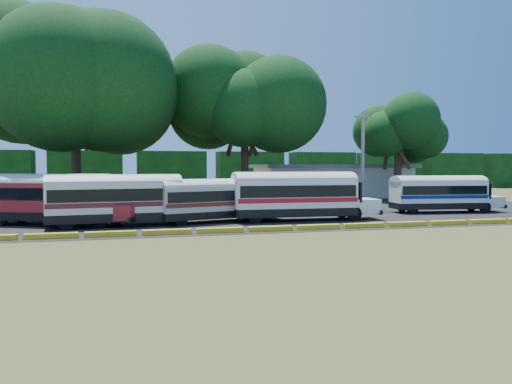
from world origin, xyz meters
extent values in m
plane|color=#3E4D19|center=(0.00, 0.00, 0.00)|extent=(160.00, 160.00, 0.00)
cube|color=black|center=(1.00, 12.00, 0.01)|extent=(64.00, 24.00, 0.02)
cube|color=yellow|center=(-10.50, 1.00, 0.15)|extent=(2.70, 0.45, 0.30)
cube|color=yellow|center=(-7.50, 1.00, 0.15)|extent=(2.70, 0.45, 0.30)
cube|color=yellow|center=(-4.50, 1.00, 0.15)|extent=(2.70, 0.45, 0.30)
cube|color=yellow|center=(-1.50, 1.00, 0.15)|extent=(2.70, 0.45, 0.30)
cube|color=yellow|center=(1.50, 1.00, 0.15)|extent=(2.70, 0.45, 0.30)
cube|color=yellow|center=(4.50, 1.00, 0.15)|extent=(2.70, 0.45, 0.30)
cube|color=yellow|center=(7.50, 1.00, 0.15)|extent=(2.70, 0.45, 0.30)
cube|color=yellow|center=(10.50, 1.00, 0.15)|extent=(2.70, 0.45, 0.30)
cube|color=yellow|center=(13.50, 1.00, 0.15)|extent=(2.70, 0.45, 0.30)
cube|color=yellow|center=(16.50, 1.00, 0.15)|extent=(2.70, 0.45, 0.30)
cube|color=silver|center=(18.00, 30.00, 1.80)|extent=(18.00, 8.00, 3.60)
cube|color=slate|center=(18.00, 30.00, 3.80)|extent=(19.00, 9.00, 0.40)
cube|color=black|center=(-12.00, 48.00, 3.00)|extent=(10.00, 4.00, 6.00)
cube|color=black|center=(0.00, 48.00, 3.00)|extent=(10.00, 4.00, 6.00)
cube|color=black|center=(12.00, 48.00, 3.00)|extent=(10.00, 4.00, 6.00)
cube|color=black|center=(24.00, 48.00, 3.00)|extent=(10.00, 4.00, 6.00)
cube|color=black|center=(36.00, 48.00, 3.00)|extent=(10.00, 4.00, 6.00)
cube|color=black|center=(48.00, 48.00, 3.00)|extent=(10.00, 4.00, 6.00)
cube|color=black|center=(60.00, 48.00, 3.00)|extent=(10.00, 4.00, 6.00)
cylinder|color=black|center=(-8.25, 4.86, 0.50)|extent=(1.03, 0.68, 1.01)
cylinder|color=black|center=(-7.34, 6.82, 0.50)|extent=(1.03, 0.68, 1.01)
cylinder|color=black|center=(-14.46, 7.74, 0.50)|extent=(1.03, 0.68, 1.01)
cylinder|color=black|center=(-13.55, 9.70, 0.50)|extent=(1.03, 0.68, 1.01)
cube|color=black|center=(-11.36, 7.49, 0.65)|extent=(8.54, 5.75, 0.55)
cube|color=maroon|center=(-11.36, 7.49, 1.85)|extent=(8.54, 5.75, 1.84)
cube|color=black|center=(-11.36, 7.49, 2.07)|extent=(8.27, 5.67, 0.77)
ellipsoid|color=beige|center=(-11.36, 7.49, 2.77)|extent=(8.54, 5.75, 1.13)
cube|color=maroon|center=(-6.79, 5.37, 0.96)|extent=(2.57, 2.77, 0.96)
cube|color=black|center=(-7.37, 5.64, 1.94)|extent=(1.11, 2.16, 1.38)
cube|color=black|center=(-6.01, 5.01, 0.55)|extent=(1.20, 2.31, 0.30)
cylinder|color=black|center=(-3.38, 5.05, 0.50)|extent=(1.02, 0.38, 1.00)
cylinder|color=black|center=(-3.60, 7.18, 0.50)|extent=(1.02, 0.38, 1.00)
cylinder|color=black|center=(-10.13, 4.37, 0.50)|extent=(1.02, 0.38, 1.00)
cylinder|color=black|center=(-10.34, 6.49, 0.50)|extent=(1.02, 0.38, 1.00)
cube|color=black|center=(-7.36, 5.72, 0.65)|extent=(8.38, 3.30, 0.55)
cube|color=white|center=(-7.36, 5.72, 1.83)|extent=(8.38, 3.30, 1.82)
cube|color=black|center=(-7.36, 5.72, 2.05)|extent=(8.07, 3.33, 0.77)
cube|color=maroon|center=(-7.36, 5.72, 1.46)|extent=(8.31, 3.34, 0.30)
ellipsoid|color=beige|center=(-7.36, 5.72, 2.74)|extent=(8.38, 3.30, 1.12)
cube|color=white|center=(-2.40, 6.23, 0.95)|extent=(2.01, 2.36, 0.95)
cube|color=black|center=(-3.03, 6.16, 1.92)|extent=(0.38, 2.30, 1.37)
cube|color=black|center=(-1.56, 6.31, 0.55)|extent=(0.42, 2.45, 0.30)
cube|color=black|center=(-11.38, 5.32, 0.55)|extent=(0.42, 2.45, 0.30)
cylinder|color=black|center=(2.51, 6.55, 0.45)|extent=(0.93, 0.50, 0.90)
cylinder|color=black|center=(1.97, 8.38, 0.45)|extent=(0.93, 0.50, 0.90)
cylinder|color=black|center=(-3.33, 4.80, 0.45)|extent=(0.93, 0.50, 0.90)
cylinder|color=black|center=(-3.88, 6.64, 0.45)|extent=(0.93, 0.50, 0.90)
cube|color=black|center=(-1.11, 6.46, 0.58)|extent=(7.68, 4.25, 0.49)
cube|color=beige|center=(-1.11, 6.46, 1.64)|extent=(7.68, 4.25, 1.64)
cube|color=black|center=(-1.11, 6.46, 1.84)|extent=(7.42, 4.22, 0.69)
cube|color=maroon|center=(-1.11, 6.46, 1.32)|extent=(7.62, 4.26, 0.27)
ellipsoid|color=beige|center=(-1.11, 6.46, 2.47)|extent=(7.68, 4.25, 1.01)
cube|color=beige|center=(3.18, 7.75, 0.85)|extent=(2.11, 2.35, 0.85)
cube|color=black|center=(2.64, 7.59, 1.73)|extent=(0.72, 2.01, 1.23)
cube|color=black|center=(3.91, 7.96, 0.49)|extent=(0.78, 2.15, 0.27)
cube|color=black|center=(-4.59, 5.43, 0.49)|extent=(0.78, 2.15, 0.27)
cylinder|color=black|center=(8.65, 4.68, 0.52)|extent=(1.04, 0.32, 1.03)
cylinder|color=black|center=(8.72, 6.89, 0.52)|extent=(1.04, 0.32, 1.03)
cylinder|color=black|center=(1.62, 4.91, 0.52)|extent=(1.04, 0.32, 1.03)
cylinder|color=black|center=(1.69, 7.12, 0.52)|extent=(1.04, 0.32, 1.03)
cube|color=black|center=(4.65, 5.92, 0.67)|extent=(8.56, 2.86, 0.57)
cube|color=white|center=(4.65, 5.92, 1.90)|extent=(8.56, 2.86, 1.89)
cube|color=black|center=(4.65, 5.92, 2.12)|extent=(8.22, 2.91, 0.79)
cube|color=red|center=(4.65, 5.92, 1.52)|extent=(8.48, 2.90, 0.31)
ellipsoid|color=beige|center=(4.65, 5.92, 2.84)|extent=(8.56, 2.86, 1.16)
cube|color=white|center=(9.82, 5.75, 0.98)|extent=(1.94, 2.34, 0.98)
cube|color=black|center=(9.17, 5.77, 1.99)|extent=(0.23, 2.38, 1.42)
cube|color=black|center=(10.70, 5.72, 0.57)|extent=(0.27, 2.54, 0.31)
cube|color=black|center=(0.47, 6.05, 0.57)|extent=(0.27, 2.54, 0.31)
cylinder|color=black|center=(21.62, 7.43, 0.46)|extent=(0.94, 0.36, 0.92)
cylinder|color=black|center=(21.84, 9.38, 0.46)|extent=(0.94, 0.36, 0.92)
cylinder|color=black|center=(15.41, 8.14, 0.46)|extent=(0.94, 0.36, 0.92)
cylinder|color=black|center=(15.64, 10.09, 0.46)|extent=(0.94, 0.36, 0.92)
cube|color=black|center=(18.17, 8.81, 0.60)|extent=(7.75, 3.14, 0.51)
cube|color=white|center=(18.17, 8.81, 1.69)|extent=(7.75, 3.14, 1.68)
cube|color=black|center=(18.17, 8.81, 1.89)|extent=(7.45, 3.16, 0.71)
cube|color=navy|center=(18.17, 8.81, 1.35)|extent=(7.68, 3.17, 0.28)
ellipsoid|color=beige|center=(18.17, 8.81, 2.53)|extent=(7.75, 3.14, 1.03)
cube|color=white|center=(22.74, 8.29, 0.87)|extent=(1.87, 2.20, 0.87)
cube|color=black|center=(22.16, 8.35, 1.77)|extent=(0.38, 2.12, 1.26)
cube|color=black|center=(23.51, 8.20, 0.51)|extent=(0.42, 2.26, 0.28)
cube|color=black|center=(14.48, 9.23, 0.51)|extent=(0.42, 2.26, 0.28)
cylinder|color=#3A2C1D|center=(-10.77, 18.66, 4.04)|extent=(0.80, 0.80, 8.07)
cylinder|color=#3A2C1D|center=(-9.55, 19.11, 7.50)|extent=(1.41, 2.88, 4.59)
cylinder|color=#3A2C1D|center=(-11.77, 19.50, 7.50)|extent=(2.20, 2.51, 4.59)
cylinder|color=#3A2C1D|center=(-11.00, 17.38, 7.50)|extent=(2.94, 0.94, 4.59)
ellipsoid|color=black|center=(-10.77, 18.66, 11.74)|extent=(14.88, 14.88, 10.91)
cylinder|color=#3A2C1D|center=(4.87, 21.53, 3.68)|extent=(0.80, 0.80, 7.35)
cylinder|color=#3A2C1D|center=(6.09, 21.97, 6.83)|extent=(1.33, 2.67, 4.20)
cylinder|color=#3A2C1D|center=(3.88, 22.36, 6.83)|extent=(2.06, 2.34, 4.20)
cylinder|color=#3A2C1D|center=(4.65, 20.25, 6.83)|extent=(2.71, 0.90, 4.20)
ellipsoid|color=black|center=(4.87, 21.53, 10.74)|extent=(11.95, 11.95, 8.76)
cylinder|color=#3A2C1D|center=(22.68, 22.70, 2.68)|extent=(0.80, 0.80, 5.37)
cylinder|color=#3A2C1D|center=(23.90, 23.15, 4.98)|extent=(1.12, 2.08, 3.12)
cylinder|color=#3A2C1D|center=(21.68, 23.54, 4.98)|extent=(1.66, 1.86, 3.12)
cylinder|color=#3A2C1D|center=(22.45, 21.42, 4.98)|extent=(2.10, 0.79, 3.12)
ellipsoid|color=black|center=(22.68, 22.70, 7.97)|extent=(7.84, 7.84, 5.75)
cylinder|color=gray|center=(13.34, 12.75, 4.26)|extent=(0.30, 0.30, 8.52)
cube|color=gray|center=(13.34, 12.75, 8.09)|extent=(1.60, 0.12, 0.12)
camera|label=1|loc=(-6.73, -26.92, 3.83)|focal=35.00mm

